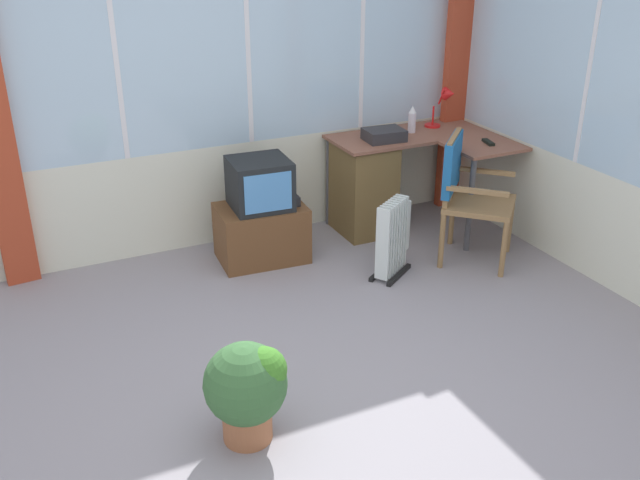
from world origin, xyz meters
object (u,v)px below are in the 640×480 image
at_px(potted_plant, 248,386).
at_px(space_heater, 393,237).
at_px(paper_tray, 384,135).
at_px(spray_bottle, 412,120).
at_px(desk, 372,181).
at_px(desk_lamp, 445,101).
at_px(tv_on_stand, 261,216).
at_px(tv_remote, 488,142).
at_px(wooden_armchair, 463,183).

bearing_deg(potted_plant, space_heater, 38.50).
distance_m(paper_tray, potted_plant, 2.73).
relative_size(spray_bottle, potted_plant, 0.41).
height_order(paper_tray, potted_plant, paper_tray).
xyz_separation_m(desk, desk_lamp, (0.70, 0.06, 0.57)).
distance_m(desk, tv_on_stand, 1.01).
relative_size(desk, tv_remote, 8.55).
height_order(paper_tray, space_heater, paper_tray).
bearing_deg(space_heater, tv_remote, 16.09).
xyz_separation_m(spray_bottle, space_heater, (-0.62, -0.80, -0.58)).
bearing_deg(paper_tray, space_heater, -113.61).
xyz_separation_m(desk_lamp, potted_plant, (-2.49, -2.05, -0.68)).
distance_m(tv_on_stand, potted_plant, 2.02).
bearing_deg(spray_bottle, paper_tray, -162.36).
xyz_separation_m(paper_tray, potted_plant, (-1.86, -1.93, -0.50)).
bearing_deg(tv_remote, wooden_armchair, -133.73).
xyz_separation_m(paper_tray, wooden_armchair, (0.28, -0.68, -0.22)).
height_order(spray_bottle, paper_tray, spray_bottle).
height_order(desk_lamp, spray_bottle, desk_lamp).
relative_size(tv_remote, potted_plant, 0.28).
bearing_deg(tv_remote, desk, 160.97).
bearing_deg(tv_on_stand, tv_remote, -11.04).
relative_size(paper_tray, potted_plant, 0.57).
height_order(desk, tv_remote, tv_remote).
distance_m(desk, paper_tray, 0.40).
bearing_deg(paper_tray, tv_remote, -31.46).
relative_size(desk_lamp, spray_bottle, 1.58).
height_order(tv_remote, spray_bottle, spray_bottle).
bearing_deg(tv_remote, space_heater, -150.77).
distance_m(spray_bottle, paper_tray, 0.34).
distance_m(paper_tray, wooden_armchair, 0.77).
distance_m(space_heater, potted_plant, 1.98).
bearing_deg(wooden_armchair, tv_on_stand, 155.83).
bearing_deg(desk_lamp, paper_tray, -169.77).
xyz_separation_m(wooden_armchair, potted_plant, (-2.13, -1.25, -0.29)).
bearing_deg(desk, space_heater, -107.66).
bearing_deg(spray_bottle, tv_on_stand, -172.71).
bearing_deg(wooden_armchair, paper_tray, 112.36).
relative_size(spray_bottle, wooden_armchair, 0.23).
height_order(desk_lamp, paper_tray, desk_lamp).
distance_m(desk_lamp, tv_on_stand, 1.83).
xyz_separation_m(space_heater, potted_plant, (-1.55, -1.23, 0.02)).
distance_m(desk_lamp, paper_tray, 0.67).
height_order(desk_lamp, wooden_armchair, desk_lamp).
xyz_separation_m(wooden_armchair, tv_on_stand, (-1.35, 0.60, -0.25)).
bearing_deg(tv_on_stand, desk_lamp, 6.41).
bearing_deg(paper_tray, desk, 141.13).
relative_size(tv_remote, tv_on_stand, 0.19).
bearing_deg(paper_tray, wooden_armchair, -67.64).
distance_m(wooden_armchair, potted_plant, 2.49).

